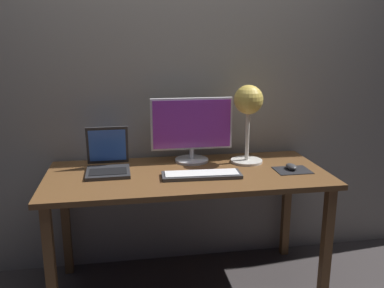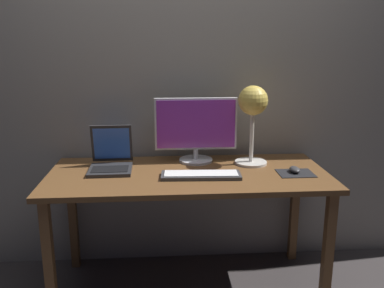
{
  "view_description": "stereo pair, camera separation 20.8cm",
  "coord_description": "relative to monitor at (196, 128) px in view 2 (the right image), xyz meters",
  "views": [
    {
      "loc": [
        -0.34,
        -2.21,
        1.47
      ],
      "look_at": [
        0.02,
        -0.05,
        0.92
      ],
      "focal_mm": 38.21,
      "sensor_mm": 36.0,
      "label": 1
    },
    {
      "loc": [
        -0.14,
        -2.23,
        1.47
      ],
      "look_at": [
        0.02,
        -0.05,
        0.92
      ],
      "focal_mm": 38.21,
      "sensor_mm": 36.0,
      "label": 2
    }
  ],
  "objects": [
    {
      "name": "ground_plane",
      "position": [
        -0.06,
        -0.22,
        -0.95
      ],
      "size": [
        4.8,
        4.8,
        0.0
      ],
      "primitive_type": "plane",
      "color": "#383333",
      "rests_on": "ground"
    },
    {
      "name": "back_wall",
      "position": [
        -0.06,
        0.18,
        0.35
      ],
      "size": [
        4.8,
        0.06,
        2.6
      ],
      "primitive_type": "cube",
      "color": "gray",
      "rests_on": "ground"
    },
    {
      "name": "desk",
      "position": [
        -0.06,
        -0.22,
        -0.29
      ],
      "size": [
        1.6,
        0.7,
        0.74
      ],
      "color": "brown",
      "rests_on": "ground"
    },
    {
      "name": "monitor",
      "position": [
        0.0,
        0.0,
        0.0
      ],
      "size": [
        0.5,
        0.21,
        0.4
      ],
      "color": "silver",
      "rests_on": "desk"
    },
    {
      "name": "keyboard_main",
      "position": [
        0.0,
        -0.31,
        -0.2
      ],
      "size": [
        0.45,
        0.16,
        0.03
      ],
      "color": "#38383A",
      "rests_on": "desk"
    },
    {
      "name": "laptop",
      "position": [
        -0.51,
        -0.11,
        -0.14
      ],
      "size": [
        0.25,
        0.29,
        0.25
      ],
      "color": "#28282B",
      "rests_on": "desk"
    },
    {
      "name": "desk_lamp",
      "position": [
        0.33,
        -0.07,
        0.14
      ],
      "size": [
        0.2,
        0.2,
        0.48
      ],
      "color": "beige",
      "rests_on": "desk"
    },
    {
      "name": "mousepad",
      "position": [
        0.55,
        -0.28,
        -0.21
      ],
      "size": [
        0.2,
        0.16,
        0.0
      ],
      "primitive_type": "cube",
      "color": "black",
      "rests_on": "desk"
    },
    {
      "name": "mouse",
      "position": [
        0.55,
        -0.27,
        -0.19
      ],
      "size": [
        0.06,
        0.1,
        0.03
      ],
      "primitive_type": "ellipsoid",
      "color": "#38383A",
      "rests_on": "mousepad"
    }
  ]
}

